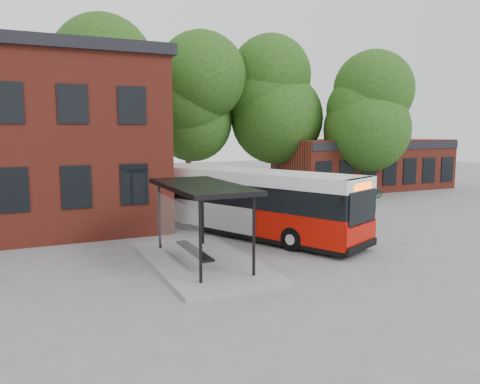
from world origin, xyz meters
name	(u,v)px	position (x,y,z in m)	size (l,w,h in m)	color
ground	(295,244)	(0.00, 0.00, 0.00)	(100.00, 100.00, 0.00)	slate
shop_row	(364,164)	(15.00, 14.00, 2.00)	(14.00, 6.20, 4.00)	maroon
bus_shelter	(202,224)	(-4.50, -1.00, 1.45)	(3.60, 7.00, 2.90)	black
bike_rail	(335,196)	(9.28, 10.00, 0.19)	(5.20, 0.10, 0.38)	black
tree_0	(91,119)	(-6.00, 16.00, 5.50)	(7.92, 7.92, 11.00)	#1D4211
tree_1	(188,124)	(1.00, 17.00, 5.20)	(7.92, 7.92, 10.40)	#1D4211
tree_2	(277,120)	(8.00, 16.00, 5.50)	(7.92, 7.92, 11.00)	#1D4211
tree_3	(361,132)	(13.00, 12.00, 4.64)	(7.04, 7.04, 9.28)	#1D4211
city_bus	(245,202)	(-1.07, 2.65, 1.48)	(2.49, 11.67, 2.97)	#BB0E03
bicycle_0	(293,193)	(6.49, 10.90, 0.46)	(0.62, 1.77, 0.93)	black
bicycle_1	(309,192)	(7.58, 10.65, 0.50)	(0.47, 1.65, 0.99)	#272731
bicycle_2	(326,193)	(8.57, 10.05, 0.44)	(0.58, 1.66, 0.87)	black
bicycle_3	(345,194)	(9.45, 9.12, 0.44)	(0.41, 1.47, 0.88)	#0E1255
bicycle_4	(336,195)	(8.89, 9.32, 0.41)	(0.54, 1.55, 0.81)	#123C24
bicycle_5	(341,191)	(10.08, 10.33, 0.49)	(0.46, 1.64, 0.98)	black
bicycle_6	(354,191)	(11.08, 10.25, 0.42)	(0.56, 1.59, 0.84)	black
bicycle_7	(369,191)	(11.67, 9.28, 0.55)	(0.52, 1.83, 1.10)	#0C381F
bicycle_extra_0	(370,190)	(12.79, 10.55, 0.42)	(0.55, 1.59, 0.83)	#071B51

